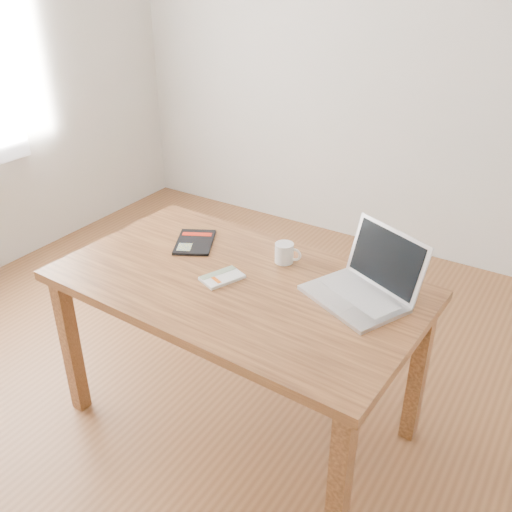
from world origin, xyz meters
The scene contains 6 objects.
room centered at (-0.07, 0.00, 1.36)m, with size 4.04×4.04×2.70m.
desk centered at (0.17, -0.04, 0.66)m, with size 1.51×0.90×0.75m.
white_guidebook centered at (0.11, -0.06, 0.76)m, with size 0.15×0.19×0.01m.
black_guidebook centered at (-0.17, 0.13, 0.76)m, with size 0.25×0.29×0.01m.
laptop centered at (0.65, 0.12, 0.80)m, with size 0.46×0.44×0.25m.
coffee_mug centered at (0.26, 0.20, 0.79)m, with size 0.12×0.08×0.09m.
Camera 1 is at (1.28, -1.66, 1.93)m, focal length 40.00 mm.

